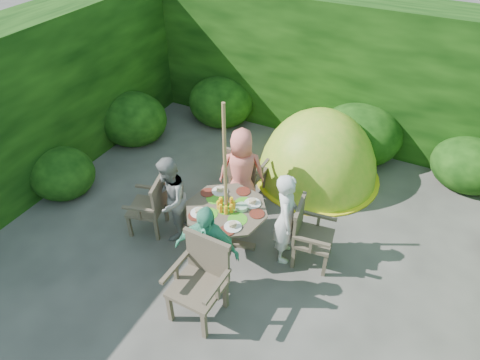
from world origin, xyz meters
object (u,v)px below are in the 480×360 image
at_px(garden_chair_left, 151,205).
at_px(child_left, 170,199).
at_px(garden_chair_front, 201,278).
at_px(garden_chair_back, 246,171).
at_px(patio_table, 227,214).
at_px(child_back, 242,172).
at_px(child_front, 207,251).
at_px(parasol_pole, 225,182).
at_px(garden_chair_right, 308,233).
at_px(child_right, 286,218).
at_px(dome_tent, 316,176).

relative_size(garden_chair_left, child_left, 0.68).
bearing_deg(garden_chair_front, garden_chair_back, 104.88).
height_order(garden_chair_back, garden_chair_front, garden_chair_front).
xyz_separation_m(patio_table, child_left, (-0.79, -0.17, 0.08)).
xyz_separation_m(garden_chair_left, child_back, (0.91, 1.01, 0.22)).
distance_m(garden_chair_left, child_front, 1.38).
bearing_deg(parasol_pole, garden_chair_left, -168.19).
bearing_deg(garden_chair_right, child_right, 96.00).
height_order(child_right, child_back, child_back).
height_order(child_back, dome_tent, child_back).
bearing_deg(parasol_pole, child_right, 12.09).
distance_m(garden_chair_right, garden_chair_front, 1.54).
distance_m(garden_chair_right, child_left, 1.91).
xyz_separation_m(patio_table, garden_chair_back, (-0.25, 1.07, -0.08)).
xyz_separation_m(patio_table, garden_chair_left, (-1.08, -0.23, -0.09)).
height_order(garden_chair_right, child_back, child_back).
relative_size(child_right, child_left, 1.06).
height_order(patio_table, parasol_pole, parasol_pole).
relative_size(garden_chair_back, garden_chair_front, 0.86).
height_order(garden_chair_right, child_left, child_left).
relative_size(child_right, child_back, 0.98).
height_order(garden_chair_back, dome_tent, dome_tent).
height_order(garden_chair_back, child_left, child_left).
distance_m(patio_table, child_back, 0.81).
distance_m(parasol_pole, garden_chair_back, 1.27).
distance_m(patio_table, garden_chair_right, 1.10).
bearing_deg(garden_chair_left, child_back, 121.75).
height_order(garden_chair_front, child_right, child_right).
relative_size(patio_table, garden_chair_front, 1.32).
height_order(parasol_pole, garden_chair_front, parasol_pole).
height_order(parasol_pole, child_back, parasol_pole).
xyz_separation_m(garden_chair_front, child_back, (-0.42, 1.85, 0.14)).
xyz_separation_m(child_front, dome_tent, (0.43, 2.84, -0.67)).
height_order(parasol_pole, dome_tent, parasol_pole).
height_order(garden_chair_front, child_left, child_left).
bearing_deg(parasol_pole, dome_tent, 73.69).
bearing_deg(garden_chair_right, parasol_pole, 95.09).
relative_size(parasol_pole, garden_chair_left, 2.55).
relative_size(garden_chair_left, garden_chair_back, 0.99).
xyz_separation_m(parasol_pole, child_left, (-0.78, -0.17, -0.47)).
distance_m(garden_chair_left, child_back, 1.38).
xyz_separation_m(child_right, child_back, (-0.95, 0.61, 0.01)).
distance_m(garden_chair_left, child_left, 0.35).
distance_m(child_front, dome_tent, 2.95).
height_order(garden_chair_left, dome_tent, dome_tent).
bearing_deg(garden_chair_back, child_back, 105.91).
xyz_separation_m(child_left, dome_tent, (1.38, 2.22, -0.63)).
height_order(garden_chair_front, child_back, child_back).
relative_size(patio_table, parasol_pole, 0.61).
relative_size(child_right, dome_tent, 0.56).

